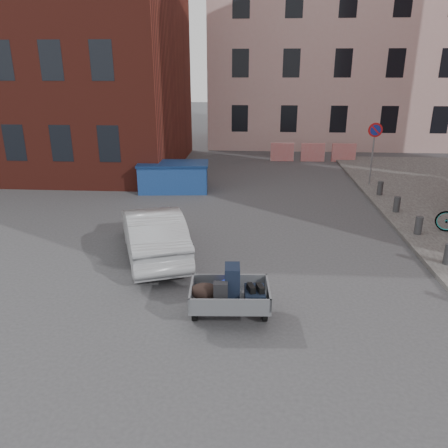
{
  "coord_description": "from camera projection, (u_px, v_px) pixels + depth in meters",
  "views": [
    {
      "loc": [
        0.93,
        -9.5,
        4.91
      ],
      "look_at": [
        0.2,
        1.13,
        1.1
      ],
      "focal_mm": 35.0,
      "sensor_mm": 36.0,
      "label": 1
    }
  ],
  "objects": [
    {
      "name": "bollards",
      "position": [
        419.0,
        225.0,
        13.31
      ],
      "size": [
        0.22,
        9.02,
        0.55
      ],
      "color": "#3A3A3D",
      "rests_on": "sidewalk"
    },
    {
      "name": "dumpster",
      "position": [
        174.0,
        177.0,
        18.33
      ],
      "size": [
        3.02,
        1.75,
        1.22
      ],
      "rotation": [
        0.0,
        0.0,
        0.09
      ],
      "color": "navy",
      "rests_on": "ground"
    },
    {
      "name": "trailer",
      "position": [
        229.0,
        294.0,
        8.83
      ],
      "size": [
        1.66,
        1.85,
        1.2
      ],
      "rotation": [
        0.0,
        0.0,
        0.06
      ],
      "color": "black",
      "rests_on": "ground"
    },
    {
      "name": "silver_car",
      "position": [
        153.0,
        233.0,
        11.9
      ],
      "size": [
        2.78,
        4.39,
        1.37
      ],
      "primitive_type": "imported",
      "rotation": [
        0.0,
        0.0,
        3.49
      ],
      "color": "#9C9FA3",
      "rests_on": "ground"
    },
    {
      "name": "no_parking_sign",
      "position": [
        374.0,
        141.0,
        18.48
      ],
      "size": [
        0.6,
        0.09,
        2.65
      ],
      "color": "gray",
      "rests_on": "sidewalk"
    },
    {
      "name": "ground",
      "position": [
        213.0,
        282.0,
        10.64
      ],
      "size": [
        120.0,
        120.0,
        0.0
      ],
      "primitive_type": "plane",
      "color": "#38383A",
      "rests_on": "ground"
    },
    {
      "name": "barriers",
      "position": [
        313.0,
        152.0,
        24.29
      ],
      "size": [
        4.7,
        0.18,
        1.0
      ],
      "color": "red",
      "rests_on": "ground"
    },
    {
      "name": "building_pink",
      "position": [
        334.0,
        35.0,
        28.56
      ],
      "size": [
        16.0,
        8.0,
        14.0
      ],
      "primitive_type": "cube",
      "color": "#D1A6A0",
      "rests_on": "ground"
    },
    {
      "name": "building_brick",
      "position": [
        52.0,
        23.0,
        21.09
      ],
      "size": [
        12.0,
        10.0,
        14.0
      ],
      "primitive_type": "cube",
      "color": "#591E16",
      "rests_on": "ground"
    }
  ]
}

